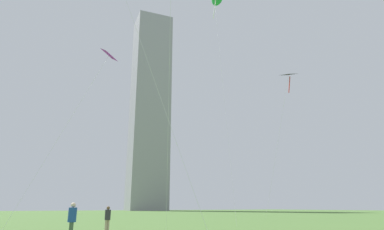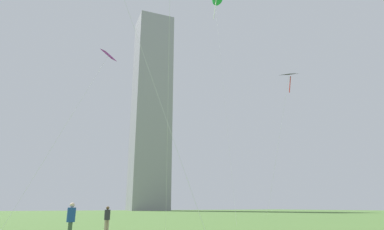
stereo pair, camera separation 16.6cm
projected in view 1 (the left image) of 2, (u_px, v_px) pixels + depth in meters
name	position (u px, v px, depth m)	size (l,w,h in m)	color
person_standing_0	(108.00, 217.00, 20.44)	(0.36, 0.36, 1.63)	tan
person_standing_2	(72.00, 219.00, 15.74)	(0.40, 0.40, 1.80)	#3F593F
kite_flying_0	(288.00, 75.00, 38.58)	(4.20, 9.70, 17.42)	silver
kite_flying_5	(109.00, 56.00, 21.52)	(5.76, 3.09, 11.89)	silver
distant_highrise_0	(150.00, 108.00, 151.80)	(16.61, 14.72, 93.18)	#939399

